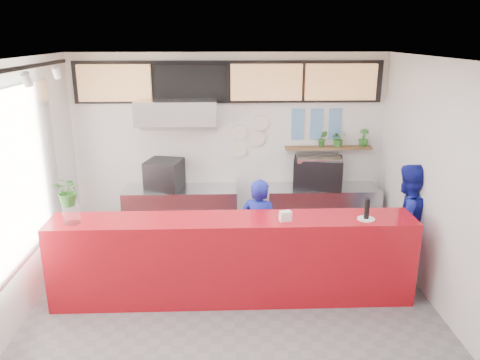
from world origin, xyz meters
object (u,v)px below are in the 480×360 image
(panini_oven, at_px, (164,175))
(pepper_mill, at_px, (367,209))
(espresso_machine, at_px, (318,172))
(staff_right, at_px, (405,221))
(service_counter, at_px, (233,259))
(staff_center, at_px, (259,231))

(panini_oven, distance_m, pepper_mill, 3.27)
(espresso_machine, height_order, pepper_mill, espresso_machine)
(staff_right, height_order, pepper_mill, staff_right)
(service_counter, xyz_separation_m, pepper_mill, (1.62, -0.10, 0.69))
(service_counter, height_order, pepper_mill, pepper_mill)
(panini_oven, bearing_deg, staff_center, -29.34)
(service_counter, relative_size, staff_center, 3.10)
(espresso_machine, relative_size, staff_center, 0.52)
(staff_center, bearing_deg, staff_right, -156.54)
(panini_oven, relative_size, espresso_machine, 0.69)
(staff_right, distance_m, pepper_mill, 1.07)
(panini_oven, bearing_deg, staff_right, -6.35)
(panini_oven, distance_m, staff_center, 1.97)
(staff_right, xyz_separation_m, pepper_mill, (-0.75, -0.63, 0.43))
(panini_oven, relative_size, pepper_mill, 2.07)
(staff_right, bearing_deg, service_counter, -5.87)
(pepper_mill, bearing_deg, service_counter, 176.62)
(panini_oven, bearing_deg, pepper_mill, -21.43)
(service_counter, height_order, staff_center, staff_center)
(staff_right, bearing_deg, panini_oven, -38.90)
(espresso_machine, height_order, staff_center, staff_center)
(staff_center, height_order, staff_right, staff_right)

